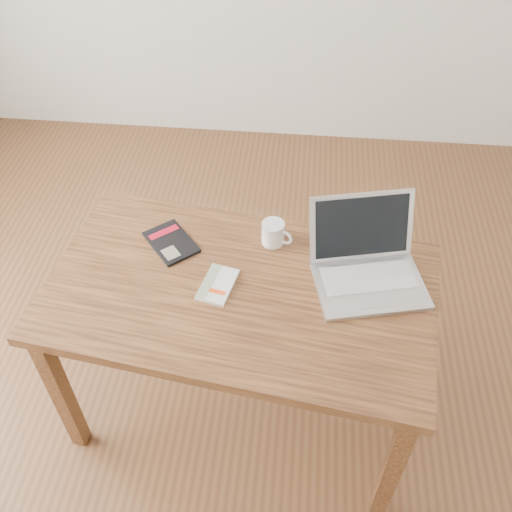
# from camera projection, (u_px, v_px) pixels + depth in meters

# --- Properties ---
(room) EXTENTS (4.04, 4.04, 2.70)m
(room) POSITION_uv_depth(u_px,v_px,m) (146.00, 113.00, 1.59)
(room) COLOR brown
(room) RESTS_ON ground
(desk) EXTENTS (1.41, 0.93, 0.75)m
(desk) POSITION_uv_depth(u_px,v_px,m) (240.00, 305.00, 2.00)
(desk) COLOR #533119
(desk) RESTS_ON ground
(white_guidebook) EXTENTS (0.14, 0.19, 0.01)m
(white_guidebook) POSITION_uv_depth(u_px,v_px,m) (218.00, 285.00, 1.94)
(white_guidebook) COLOR silver
(white_guidebook) RESTS_ON desk
(black_guidebook) EXTENTS (0.24, 0.24, 0.01)m
(black_guidebook) POSITION_uv_depth(u_px,v_px,m) (171.00, 242.00, 2.09)
(black_guidebook) COLOR black
(black_guidebook) RESTS_ON desk
(laptop) EXTENTS (0.43, 0.42, 0.24)m
(laptop) POSITION_uv_depth(u_px,v_px,m) (367.00, 264.00, 1.94)
(laptop) COLOR silver
(laptop) RESTS_ON desk
(coffee_mug) EXTENTS (0.12, 0.08, 0.09)m
(coffee_mug) POSITION_uv_depth(u_px,v_px,m) (274.00, 233.00, 2.06)
(coffee_mug) COLOR white
(coffee_mug) RESTS_ON desk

